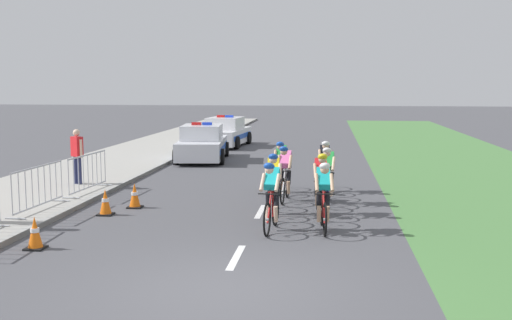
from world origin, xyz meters
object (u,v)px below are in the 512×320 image
Objects in this scene: traffic_cone_far at (35,233)px; cyclist_sixth at (328,174)px; crowd_barrier_middle at (39,188)px; crowd_barrier_rear at (88,173)px; cyclist_eighth at (325,165)px; cyclist_fourth at (321,183)px; traffic_cone_near at (105,202)px; traffic_cone_mid at (135,196)px; cyclist_fifth at (285,172)px; cyclist_lead at (271,195)px; cyclist_second at (324,195)px; cyclist_seventh at (281,166)px; police_car_nearest at (202,144)px; police_car_second at (226,133)px; cyclist_third at (273,183)px; spectator_closest at (77,153)px.

cyclist_sixth is at bearing 42.57° from traffic_cone_far.
crowd_barrier_middle is 2.52m from crowd_barrier_rear.
cyclist_eighth reaches higher than crowd_barrier_rear.
cyclist_fourth is 0.74× the size of crowd_barrier_middle.
traffic_cone_near is 1.00× the size of traffic_cone_mid.
traffic_cone_near is at bearing -151.75° from cyclist_fifth.
cyclist_lead is 6.54m from crowd_barrier_rear.
cyclist_second is 1.00× the size of cyclist_seventh.
cyclist_seventh is 2.69× the size of traffic_cone_near.
cyclist_fourth is 0.38× the size of police_car_nearest.
police_car_nearest is 13.67m from traffic_cone_far.
traffic_cone_far is (-4.42, -5.31, -0.48)m from cyclist_fifth.
cyclist_fourth is at bearing -63.17° from police_car_nearest.
traffic_cone_near is at bearing -115.05° from traffic_cone_mid.
traffic_cone_near is (-0.15, -10.60, -0.37)m from police_car_nearest.
police_car_second is (-0.00, 5.76, 0.00)m from police_car_nearest.
cyclist_second is 1.00× the size of cyclist_third.
police_car_second reaches higher than cyclist_fourth.
cyclist_second is at bearing -73.63° from police_car_second.
cyclist_lead is at bearing -110.72° from cyclist_sixth.
cyclist_lead is 12.37m from police_car_nearest.
spectator_closest is (-6.37, 4.73, 0.30)m from cyclist_lead.
cyclist_fifth is 1.00× the size of cyclist_sixth.
cyclist_third is 10.80m from police_car_nearest.
traffic_cone_mid is at bearing 158.45° from cyclist_second.
crowd_barrier_rear is 3.63× the size of traffic_cone_far.
cyclist_fourth is 1.00× the size of cyclist_sixth.
traffic_cone_near is at bearing -138.57° from cyclist_seventh.
cyclist_fifth is (-1.06, 3.23, 0.00)m from cyclist_second.
crowd_barrier_rear is (-6.73, 0.32, -0.14)m from cyclist_sixth.
cyclist_lead is at bearing -90.91° from cyclist_fifth.
traffic_cone_far is at bearing -122.67° from cyclist_seventh.
traffic_cone_near is (-5.17, -0.68, -0.48)m from cyclist_fourth.
cyclist_third is at bearing -26.25° from spectator_closest.
cyclist_fourth is at bearing 92.41° from cyclist_second.
cyclist_sixth is at bearing -70.11° from police_car_second.
police_car_nearest is 1.01× the size of police_car_second.
cyclist_eighth is at bearing -53.18° from police_car_nearest.
cyclist_fifth is at bearing 19.51° from traffic_cone_mid.
cyclist_second and cyclist_fifth have the same top height.
cyclist_eighth is at bearing 55.70° from cyclist_fifth.
cyclist_fourth is at bearing 7.57° from cyclist_third.
cyclist_seventh is 1.00× the size of cyclist_eighth.
cyclist_lead is 7.94m from spectator_closest.
cyclist_second and cyclist_sixth have the same top height.
traffic_cone_near is at bearing -144.07° from cyclist_eighth.
cyclist_eighth is 0.74× the size of crowd_barrier_rear.
cyclist_lead and cyclist_fourth have the same top height.
cyclist_sixth is (0.16, 1.37, 0.00)m from cyclist_fourth.
cyclist_second reaches higher than traffic_cone_far.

